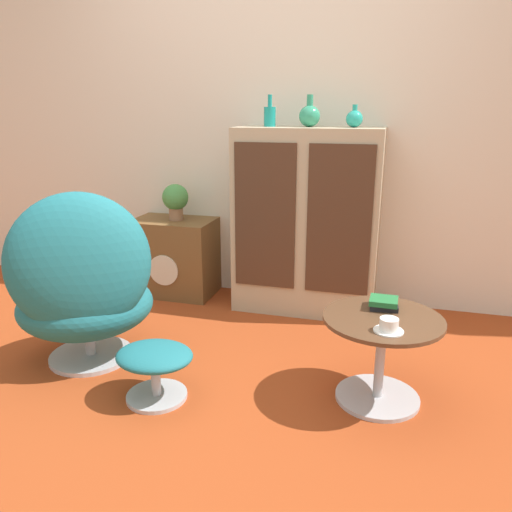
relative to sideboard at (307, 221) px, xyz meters
The scene contains 13 objects.
ground_plane 1.48m from the sideboard, 102.66° to the right, with size 12.00×12.00×0.00m, color #9E3D19.
wall_back 0.79m from the sideboard, 141.15° to the left, with size 6.40×0.06×2.60m.
sideboard is the anchor object (origin of this frame).
tv_console 1.02m from the sideboard, behind, with size 0.58×0.39×0.55m.
egg_chair 1.46m from the sideboard, 131.34° to the right, with size 0.93×0.91×0.96m.
ottoman 1.44m from the sideboard, 109.67° to the right, with size 0.36×0.31×0.26m.
coffee_table 1.21m from the sideboard, 62.31° to the right, with size 0.54×0.54×0.42m.
vase_leftmost 0.71m from the sideboard, behind, with size 0.07×0.07×0.19m.
vase_inner_left 0.67m from the sideboard, 134.16° to the left, with size 0.13×0.13×0.19m.
vase_inner_right 0.71m from the sideboard, ahead, with size 0.10×0.10×0.13m.
potted_plant 0.95m from the sideboard, behind, with size 0.18×0.18×0.26m.
teacup 1.31m from the sideboard, 64.29° to the right, with size 0.13×0.13×0.06m.
book_stack 1.07m from the sideboard, 59.79° to the right, with size 0.14×0.13×0.05m.
Camera 1 is at (0.85, -1.84, 1.32)m, focal length 35.00 mm.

